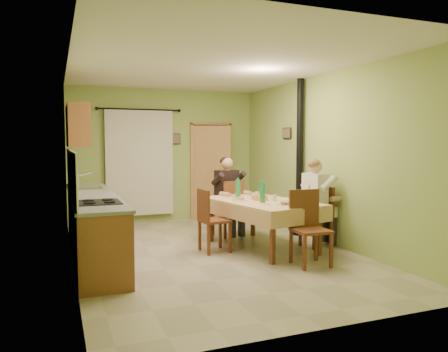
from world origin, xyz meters
name	(u,v)px	position (x,y,z in m)	size (l,w,h in m)	color
floor	(211,252)	(0.00, 0.00, 0.00)	(4.00, 6.00, 0.01)	tan
room_shell	(211,133)	(0.00, 0.00, 1.82)	(4.04, 6.04, 2.82)	#9EBA5F
kitchen_run	(93,223)	(-1.71, 0.40, 0.48)	(0.64, 3.64, 1.56)	brown
upper_cabinets	(78,126)	(-1.82, 1.70, 1.95)	(0.35, 1.40, 0.70)	brown
curtain	(140,162)	(-0.55, 2.90, 1.26)	(1.70, 0.07, 2.22)	black
doorway	(211,170)	(1.04, 2.91, 1.05)	(0.96, 0.32, 2.15)	black
dining_table	(261,224)	(0.82, -0.07, 0.38)	(1.50, 2.11, 0.76)	tan
tableware	(266,197)	(0.86, -0.17, 0.83)	(0.94, 1.58, 0.33)	white
chair_far	(228,220)	(0.66, 0.95, 0.29)	(0.53, 0.53, 1.00)	brown
chair_near	(310,244)	(1.01, -1.18, 0.29)	(0.48, 0.48, 1.02)	brown
chair_right	(316,229)	(1.69, -0.30, 0.29)	(0.45, 0.45, 0.96)	brown
chair_left	(214,233)	(0.04, -0.02, 0.29)	(0.44, 0.44, 0.97)	brown
man_far	(228,187)	(0.66, 0.96, 0.88)	(0.63, 0.55, 1.39)	black
man_right	(316,192)	(1.68, -0.30, 0.88)	(0.50, 0.61, 1.39)	beige
stove_flue	(299,178)	(1.90, 0.60, 1.02)	(0.24, 0.24, 2.80)	black
picture_back	(176,139)	(0.25, 2.97, 1.75)	(0.19, 0.03, 0.23)	black
picture_right	(287,133)	(1.97, 1.20, 1.85)	(0.03, 0.31, 0.21)	brown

